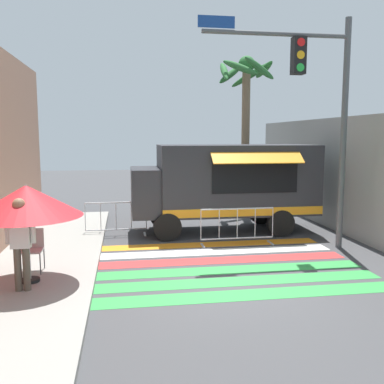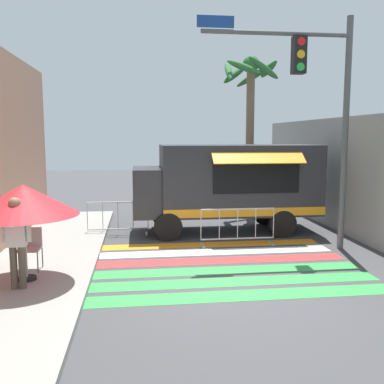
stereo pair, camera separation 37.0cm
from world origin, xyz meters
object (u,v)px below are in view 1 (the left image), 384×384
(folding_chair, at_px, (32,246))
(barricade_front, at_px, (237,227))
(traffic_signal_pole, at_px, (318,95))
(barricade_side, at_px, (116,219))
(palm_tree, at_px, (245,99))
(patio_umbrella, at_px, (26,201))
(vendor_person, at_px, (21,238))
(food_truck, at_px, (223,182))

(folding_chair, xyz_separation_m, barricade_front, (4.96, 1.90, -0.16))
(traffic_signal_pole, distance_m, barricade_side, 6.63)
(barricade_front, xyz_separation_m, barricade_side, (-3.28, 1.62, -0.01))
(traffic_signal_pole, height_order, barricade_side, traffic_signal_pole)
(barricade_front, bearing_deg, palm_tree, 71.97)
(patio_umbrella, distance_m, vendor_person, 0.78)
(patio_umbrella, xyz_separation_m, barricade_front, (4.86, 2.63, -1.22))
(barricade_front, bearing_deg, vendor_person, -147.56)
(barricade_side, relative_size, palm_tree, 0.31)
(barricade_side, bearing_deg, folding_chair, -115.54)
(folding_chair, distance_m, vendor_person, 1.29)
(traffic_signal_pole, distance_m, palm_tree, 5.07)
(palm_tree, bearing_deg, barricade_front, -108.03)
(patio_umbrella, xyz_separation_m, vendor_person, (-0.03, -0.48, -0.61))
(palm_tree, bearing_deg, folding_chair, -135.54)
(traffic_signal_pole, xyz_separation_m, folding_chair, (-6.84, -1.23, -3.32))
(folding_chair, distance_m, barricade_front, 5.32)
(traffic_signal_pole, distance_m, barricade_front, 4.00)
(vendor_person, distance_m, palm_tree, 10.29)
(vendor_person, bearing_deg, barricade_front, 15.77)
(patio_umbrella, height_order, barricade_side, patio_umbrella)
(traffic_signal_pole, relative_size, barricade_front, 2.90)
(traffic_signal_pole, relative_size, barricade_side, 3.26)
(vendor_person, height_order, barricade_front, vendor_person)
(traffic_signal_pole, distance_m, vendor_person, 7.74)
(food_truck, relative_size, patio_umbrella, 2.65)
(patio_umbrella, relative_size, vendor_person, 1.23)
(food_truck, distance_m, traffic_signal_pole, 3.87)
(barricade_front, bearing_deg, patio_umbrella, -151.62)
(patio_umbrella, distance_m, folding_chair, 1.29)
(food_truck, height_order, barricade_side, food_truck)
(folding_chair, bearing_deg, palm_tree, 34.80)
(patio_umbrella, xyz_separation_m, folding_chair, (-0.10, 0.72, -1.06))
(vendor_person, xyz_separation_m, palm_tree, (6.31, 7.47, 3.20))
(barricade_front, height_order, barricade_side, same)
(vendor_person, relative_size, palm_tree, 0.29)
(patio_umbrella, height_order, barricade_front, patio_umbrella)
(food_truck, relative_size, barricade_side, 3.09)
(barricade_side, distance_m, palm_tree, 6.64)
(food_truck, xyz_separation_m, palm_tree, (1.45, 2.68, 2.75))
(traffic_signal_pole, xyz_separation_m, vendor_person, (-6.76, -2.43, -2.87))
(patio_umbrella, distance_m, palm_tree, 9.75)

